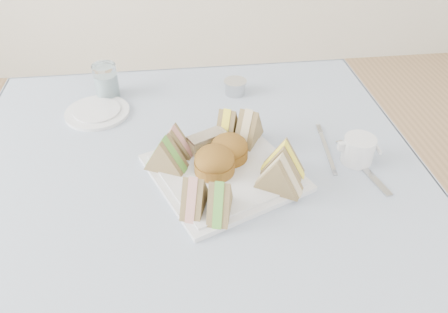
{
  "coord_description": "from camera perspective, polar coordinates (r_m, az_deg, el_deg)",
  "views": [
    {
      "loc": [
        -0.02,
        -0.71,
        1.36
      ],
      "look_at": [
        0.06,
        -0.0,
        0.8
      ],
      "focal_mm": 35.0,
      "sensor_mm": 36.0,
      "label": 1
    }
  ],
  "objects": [
    {
      "name": "sandwich_br_a",
      "position": [
        1.0,
        3.25,
        4.09
      ],
      "size": [
        0.09,
        0.1,
        0.08
      ],
      "primitive_type": null,
      "rotation": [
        0.0,
        0.0,
        -2.1
      ],
      "color": "#927850",
      "rests_on": "serving_plate"
    },
    {
      "name": "creamer_jug",
      "position": [
        1.01,
        17.14,
        0.84
      ],
      "size": [
        0.07,
        0.07,
        0.06
      ],
      "primitive_type": "cylinder",
      "rotation": [
        0.0,
        0.0,
        -0.04
      ],
      "color": "silver",
      "rests_on": "tablecloth"
    },
    {
      "name": "scone_right",
      "position": [
        0.95,
        0.68,
        1.04
      ],
      "size": [
        0.12,
        0.12,
        0.05
      ],
      "primitive_type": "cylinder",
      "rotation": [
        0.0,
        0.0,
        0.78
      ],
      "color": "brown",
      "rests_on": "serving_plate"
    },
    {
      "name": "water_glass",
      "position": [
        1.23,
        -15.13,
        9.49
      ],
      "size": [
        0.08,
        0.08,
        0.09
      ],
      "primitive_type": "cylinder",
      "rotation": [
        0.0,
        0.0,
        0.22
      ],
      "color": "white",
      "rests_on": "tablecloth"
    },
    {
      "name": "side_plate",
      "position": [
        1.18,
        -16.2,
        5.55
      ],
      "size": [
        0.19,
        0.19,
        0.01
      ],
      "primitive_type": "cylinder",
      "rotation": [
        0.0,
        0.0,
        0.19
      ],
      "color": "silver",
      "rests_on": "tablecloth"
    },
    {
      "name": "tablecloth",
      "position": [
        0.94,
        -3.91,
        -2.82
      ],
      "size": [
        1.02,
        1.02,
        0.01
      ],
      "primitive_type": "cube",
      "color": "#8C9CC4",
      "rests_on": "table"
    },
    {
      "name": "table",
      "position": [
        1.22,
        -3.14,
        -16.16
      ],
      "size": [
        0.9,
        0.9,
        0.74
      ],
      "primitive_type": "cube",
      "color": "brown",
      "rests_on": "floor"
    },
    {
      "name": "sandwich_bl_a",
      "position": [
        0.92,
        -7.67,
        0.44
      ],
      "size": [
        0.1,
        0.08,
        0.08
      ],
      "primitive_type": null,
      "rotation": [
        0.0,
        0.0,
        2.68
      ],
      "color": "#927850",
      "rests_on": "serving_plate"
    },
    {
      "name": "tea_strainer",
      "position": [
        1.22,
        1.47,
        8.96
      ],
      "size": [
        0.07,
        0.07,
        0.04
      ],
      "primitive_type": "cylinder",
      "rotation": [
        0.0,
        0.0,
        0.14
      ],
      "color": "#B4B4B5",
      "rests_on": "tablecloth"
    },
    {
      "name": "sandwich_br_b",
      "position": [
        1.01,
        0.45,
        4.35
      ],
      "size": [
        0.07,
        0.1,
        0.08
      ],
      "primitive_type": null,
      "rotation": [
        0.0,
        0.0,
        -1.99
      ],
      "color": "#927850",
      "rests_on": "serving_plate"
    },
    {
      "name": "sandwich_fl_a",
      "position": [
        0.83,
        -3.91,
        -4.71
      ],
      "size": [
        0.07,
        0.09,
        0.08
      ],
      "primitive_type": null,
      "rotation": [
        0.0,
        0.0,
        1.24
      ],
      "color": "#927850",
      "rests_on": "serving_plate"
    },
    {
      "name": "sandwich_fr_b",
      "position": [
        0.87,
        7.25,
        -2.06
      ],
      "size": [
        0.11,
        0.09,
        0.09
      ],
      "primitive_type": null,
      "rotation": [
        0.0,
        0.0,
        -0.55
      ],
      "color": "#927850",
      "rests_on": "serving_plate"
    },
    {
      "name": "fork",
      "position": [
        1.03,
        13.39,
        0.47
      ],
      "size": [
        0.02,
        0.16,
        0.0
      ],
      "primitive_type": "cube",
      "rotation": [
        0.0,
        0.0,
        -0.09
      ],
      "color": "#B4B4B5",
      "rests_on": "tablecloth"
    },
    {
      "name": "serving_plate",
      "position": [
        0.94,
        0.0,
        -2.11
      ],
      "size": [
        0.37,
        0.37,
        0.01
      ],
      "primitive_type": "cube",
      "rotation": [
        0.0,
        0.0,
        0.39
      ],
      "color": "silver",
      "rests_on": "tablecloth"
    },
    {
      "name": "sandwich_bl_b",
      "position": [
        0.96,
        -6.57,
        2.08
      ],
      "size": [
        0.09,
        0.07,
        0.08
      ],
      "primitive_type": null,
      "rotation": [
        0.0,
        0.0,
        2.81
      ],
      "color": "#927850",
      "rests_on": "serving_plate"
    },
    {
      "name": "sandwich_fl_b",
      "position": [
        0.82,
        -0.56,
        -5.34
      ],
      "size": [
        0.06,
        0.09,
        0.08
      ],
      "primitive_type": null,
      "rotation": [
        0.0,
        0.0,
        1.31
      ],
      "color": "#927850",
      "rests_on": "serving_plate"
    },
    {
      "name": "pastry_slice",
      "position": [
        0.98,
        -2.21,
        1.96
      ],
      "size": [
        0.09,
        0.07,
        0.04
      ],
      "primitive_type": "cube",
      "rotation": [
        0.0,
        0.0,
        0.45
      ],
      "color": "beige",
      "rests_on": "serving_plate"
    },
    {
      "name": "knife",
      "position": [
        1.01,
        17.61,
        -1.24
      ],
      "size": [
        0.06,
        0.2,
        0.0
      ],
      "primitive_type": "cube",
      "rotation": [
        0.0,
        0.0,
        0.21
      ],
      "color": "#B4B4B5",
      "rests_on": "tablecloth"
    },
    {
      "name": "sandwich_fr_a",
      "position": [
        0.91,
        7.78,
        -0.17
      ],
      "size": [
        0.1,
        0.08,
        0.08
      ],
      "primitive_type": null,
      "rotation": [
        0.0,
        0.0,
        -0.4
      ],
      "color": "#927850",
      "rests_on": "serving_plate"
    },
    {
      "name": "scone_left",
      "position": [
        0.91,
        -1.26,
        -0.65
      ],
      "size": [
        0.11,
        0.11,
        0.06
      ],
      "primitive_type": "cylinder",
      "rotation": [
        0.0,
        0.0,
        0.27
      ],
      "color": "brown",
      "rests_on": "serving_plate"
    }
  ]
}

